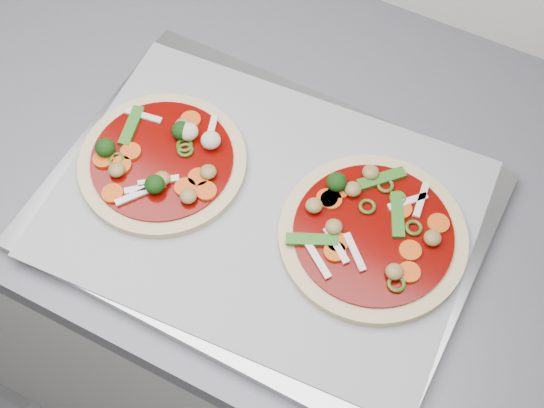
% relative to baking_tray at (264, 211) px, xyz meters
% --- Properties ---
extents(baking_tray, '(0.50, 0.37, 0.02)m').
position_rel_baking_tray_xyz_m(baking_tray, '(0.00, 0.00, 0.00)').
color(baking_tray, gray).
rests_on(baking_tray, countertop).
extents(parchment, '(0.50, 0.37, 0.00)m').
position_rel_baking_tray_xyz_m(parchment, '(0.00, 0.00, 0.01)').
color(parchment, '#9D9CA1').
rests_on(parchment, baking_tray).
extents(pizza_left, '(0.23, 0.23, 0.03)m').
position_rel_baking_tray_xyz_m(pizza_left, '(-0.13, -0.00, 0.02)').
color(pizza_left, '#D5B581').
rests_on(pizza_left, parchment).
extents(pizza_right, '(0.28, 0.28, 0.04)m').
position_rel_baking_tray_xyz_m(pizza_right, '(0.13, 0.02, 0.02)').
color(pizza_right, '#D5B581').
rests_on(pizza_right, parchment).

